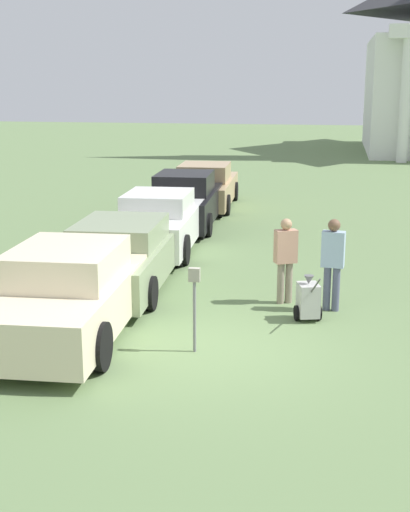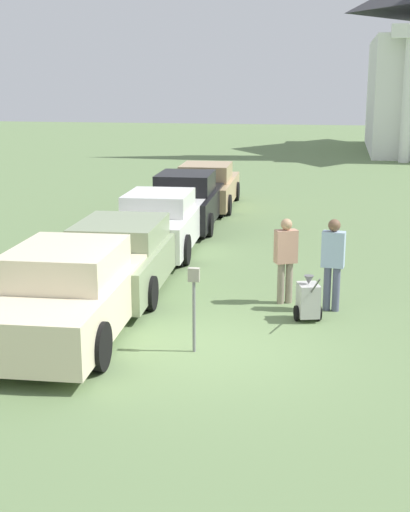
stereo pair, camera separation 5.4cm
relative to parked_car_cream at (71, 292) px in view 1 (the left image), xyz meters
name	(u,v)px [view 1 (the left image)]	position (x,y,z in m)	size (l,w,h in m)	color
ground_plane	(216,347)	(2.56, -0.25, -0.73)	(120.00, 120.00, 0.00)	#607A4C
parked_car_cream	(71,292)	(0.00, 0.00, 0.00)	(2.25, 5.15, 1.57)	beige
parked_car_sage	(123,254)	(0.00, 3.02, -0.07)	(2.23, 5.37, 1.42)	gray
parked_car_white	(159,223)	(0.00, 6.27, -0.02)	(2.10, 4.70, 1.52)	silver
parked_car_black	(185,202)	(0.00, 9.46, 0.00)	(2.09, 4.77, 1.60)	black
parked_car_tan	(205,187)	(0.00, 12.76, -0.05)	(2.15, 4.80, 1.49)	tan
parking_meter	(194,294)	(2.24, -0.48, 0.23)	(0.18, 0.09, 1.39)	slate
person_worker	(285,256)	(3.48, 2.36, 0.22)	(0.47, 0.38, 1.68)	gray
person_supervisor	(333,259)	(4.38, 2.06, 0.27)	(0.45, 0.27, 1.76)	#515670
equipment_cart	(308,300)	(3.97, 1.40, -0.35)	(0.53, 1.00, 1.00)	#B2B2AD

